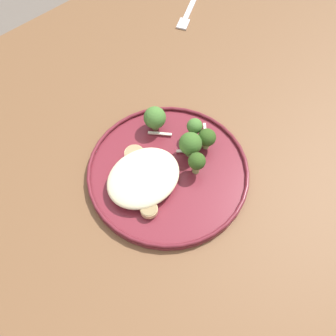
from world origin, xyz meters
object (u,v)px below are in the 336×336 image
object	(u,v)px
broccoli_floret_right_tilted	(195,127)
broccoli_floret_left_leaning	(207,138)
seared_scallop_right_edge	(151,178)
broccoli_floret_near_rim	(155,118)
seared_scallop_large_seared	(142,196)
seared_scallop_front_small	(123,183)
broccoli_floret_center_pile	(192,143)
seared_scallop_half_hidden	(154,167)
seared_scallop_on_noodles	(135,155)
dinner_plate	(168,171)
seared_scallop_rear_pale	(149,210)
broccoli_floret_split_head	(197,162)
seared_scallop_tilted_round	(139,174)
dinner_fork	(191,6)

from	to	relation	value
broccoli_floret_right_tilted	broccoli_floret_left_leaning	distance (m)	0.03
seared_scallop_right_edge	broccoli_floret_near_rim	size ratio (longest dim) A/B	0.47
seared_scallop_large_seared	seared_scallop_front_small	size ratio (longest dim) A/B	1.00
seared_scallop_large_seared	broccoli_floret_center_pile	world-z (taller)	broccoli_floret_center_pile
seared_scallop_front_small	seared_scallop_half_hidden	bearing A→B (deg)	-9.35
seared_scallop_front_small	broccoli_floret_center_pile	distance (m)	0.14
broccoli_floret_near_rim	broccoli_floret_left_leaning	bearing A→B (deg)	-67.56
seared_scallop_on_noodles	seared_scallop_right_edge	bearing A→B (deg)	-99.02
dinner_plate	broccoli_floret_center_pile	bearing A→B (deg)	0.21
broccoli_floret_near_rim	broccoli_floret_right_tilted	bearing A→B (deg)	-58.68
dinner_plate	broccoli_floret_near_rim	distance (m)	0.10
dinner_plate	seared_scallop_rear_pale	xyz separation A→B (m)	(-0.08, -0.04, 0.01)
seared_scallop_rear_pale	broccoli_floret_near_rim	size ratio (longest dim) A/B	0.57
seared_scallop_right_edge	seared_scallop_front_small	xyz separation A→B (m)	(-0.04, 0.02, 0.00)
seared_scallop_half_hidden	broccoli_floret_split_head	xyz separation A→B (m)	(0.05, -0.05, 0.02)
dinner_plate	seared_scallop_front_small	size ratio (longest dim) A/B	8.27
seared_scallop_tilted_round	dinner_plate	bearing A→B (deg)	-27.75
seared_scallop_large_seared	seared_scallop_right_edge	bearing A→B (deg)	27.05
seared_scallop_large_seared	seared_scallop_half_hidden	size ratio (longest dim) A/B	1.36
seared_scallop_half_hidden	seared_scallop_front_small	bearing A→B (deg)	170.65
seared_scallop_right_edge	broccoli_floret_right_tilted	distance (m)	0.12
dinner_plate	seared_scallop_large_seared	distance (m)	0.07
seared_scallop_half_hidden	seared_scallop_large_seared	bearing A→B (deg)	-149.78
seared_scallop_large_seared	broccoli_floret_right_tilted	world-z (taller)	broccoli_floret_right_tilted
seared_scallop_large_seared	seared_scallop_rear_pale	size ratio (longest dim) A/B	1.19
seared_scallop_half_hidden	broccoli_floret_near_rim	distance (m)	0.10
broccoli_floret_near_rim	dinner_fork	size ratio (longest dim) A/B	0.30
broccoli_floret_right_tilted	broccoli_floret_near_rim	bearing A→B (deg)	121.32
seared_scallop_right_edge	dinner_fork	size ratio (longest dim) A/B	0.14
dinner_fork	seared_scallop_front_small	bearing A→B (deg)	-147.25
broccoli_floret_left_leaning	broccoli_floret_right_tilted	bearing A→B (deg)	90.63
broccoli_floret_right_tilted	broccoli_floret_center_pile	xyz separation A→B (m)	(-0.03, -0.02, 0.00)
seared_scallop_large_seared	seared_scallop_half_hidden	distance (m)	0.06
seared_scallop_on_noodles	broccoli_floret_center_pile	size ratio (longest dim) A/B	0.67
seared_scallop_large_seared	seared_scallop_front_small	bearing A→B (deg)	103.62
broccoli_floret_near_rim	broccoli_floret_split_head	distance (m)	0.12
dinner_plate	seared_scallop_right_edge	xyz separation A→B (m)	(-0.04, 0.01, 0.01)
seared_scallop_right_edge	seared_scallop_front_small	size ratio (longest dim) A/B	0.70
broccoli_floret_center_pile	dinner_fork	distance (m)	0.44
broccoli_floret_left_leaning	seared_scallop_on_noodles	bearing A→B (deg)	148.82
seared_scallop_half_hidden	seared_scallop_rear_pale	world-z (taller)	seared_scallop_half_hidden
seared_scallop_rear_pale	seared_scallop_on_noodles	world-z (taller)	seared_scallop_on_noodles
broccoli_floret_right_tilted	broccoli_floret_near_rim	world-z (taller)	broccoli_floret_near_rim
seared_scallop_half_hidden	broccoli_floret_near_rim	size ratio (longest dim) A/B	0.50
broccoli_floret_right_tilted	dinner_fork	xyz separation A→B (m)	(0.27, 0.29, -0.04)
seared_scallop_front_small	seared_scallop_on_noodles	bearing A→B (deg)	31.59
seared_scallop_right_edge	dinner_fork	distance (m)	0.50
broccoli_floret_left_leaning	broccoli_floret_split_head	size ratio (longest dim) A/B	0.94
seared_scallop_half_hidden	seared_scallop_rear_pale	size ratio (longest dim) A/B	0.87
seared_scallop_right_edge	seared_scallop_on_noodles	distance (m)	0.06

